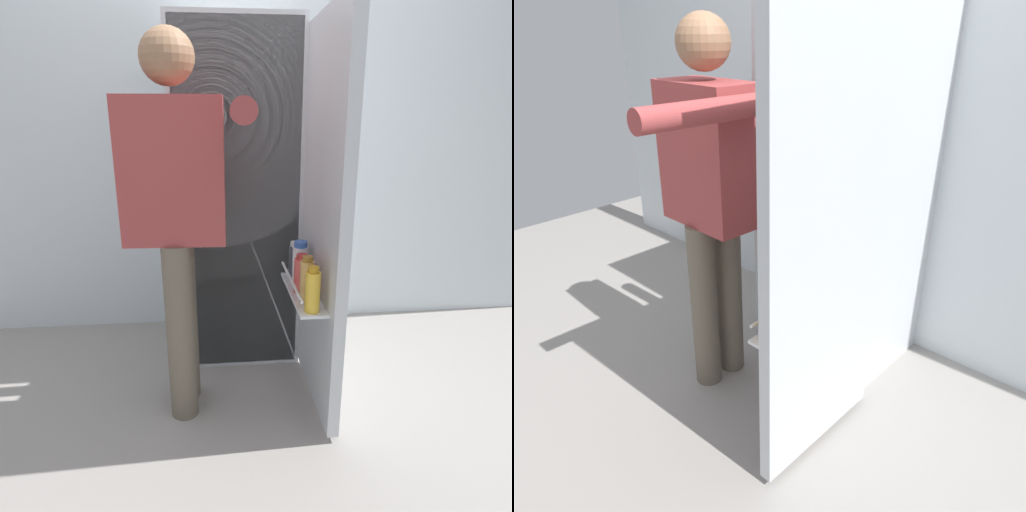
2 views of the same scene
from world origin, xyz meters
The scene contains 4 objects.
ground_plane centered at (0.00, 0.00, 0.00)m, with size 5.73×5.73×0.00m, color gray.
kitchen_wall centered at (0.00, 0.87, 1.22)m, with size 4.40×0.10×2.44m, color silver.
refrigerator centered at (0.03, 0.48, 0.85)m, with size 0.67×1.18×1.70m.
person centered at (-0.26, -0.04, 0.94)m, with size 0.51×0.71×1.58m.
Camera 2 is at (1.21, -1.27, 1.54)m, focal length 34.16 mm.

